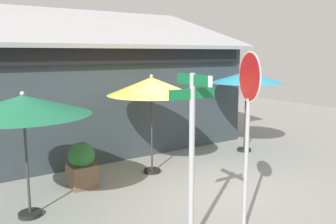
# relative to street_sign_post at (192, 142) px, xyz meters

# --- Properties ---
(ground_plane) EXTENTS (28.00, 28.00, 0.10)m
(ground_plane) POSITION_rel_street_sign_post_xyz_m (1.80, 2.00, -1.77)
(ground_plane) COLOR gray
(cafe_building) EXTENTS (9.10, 4.99, 4.75)m
(cafe_building) POSITION_rel_street_sign_post_xyz_m (1.49, 6.96, 0.07)
(cafe_building) COLOR #333D42
(cafe_building) RESTS_ON ground
(street_sign_post) EXTENTS (0.83, 0.89, 2.80)m
(street_sign_post) POSITION_rel_street_sign_post_xyz_m (0.00, 0.00, 0.00)
(street_sign_post) COLOR #A8AAB2
(street_sign_post) RESTS_ON ground
(stop_sign) EXTENTS (0.34, 0.79, 3.13)m
(stop_sign) POSITION_rel_street_sign_post_xyz_m (1.07, -0.15, 0.50)
(stop_sign) COLOR #A8AAB2
(stop_sign) RESTS_ON ground
(patio_umbrella_forest_green_left) EXTENTS (2.48, 2.48, 2.41)m
(patio_umbrella_forest_green_left) POSITION_rel_street_sign_post_xyz_m (-1.94, 2.54, 0.42)
(patio_umbrella_forest_green_left) COLOR black
(patio_umbrella_forest_green_left) RESTS_ON ground
(patio_umbrella_mustard_center) EXTENTS (2.25, 2.25, 2.57)m
(patio_umbrella_mustard_center) POSITION_rel_street_sign_post_xyz_m (1.33, 3.39, 0.53)
(patio_umbrella_mustard_center) COLOR black
(patio_umbrella_mustard_center) RESTS_ON ground
(patio_umbrella_teal_right) EXTENTS (2.28, 2.28, 2.60)m
(patio_umbrella_teal_right) POSITION_rel_street_sign_post_xyz_m (4.85, 3.51, 0.62)
(patio_umbrella_teal_right) COLOR black
(patio_umbrella_teal_right) RESTS_ON ground
(sidewalk_planter) EXTENTS (0.62, 0.62, 1.07)m
(sidewalk_planter) POSITION_rel_street_sign_post_xyz_m (-0.55, 3.44, -1.18)
(sidewalk_planter) COLOR brown
(sidewalk_planter) RESTS_ON ground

